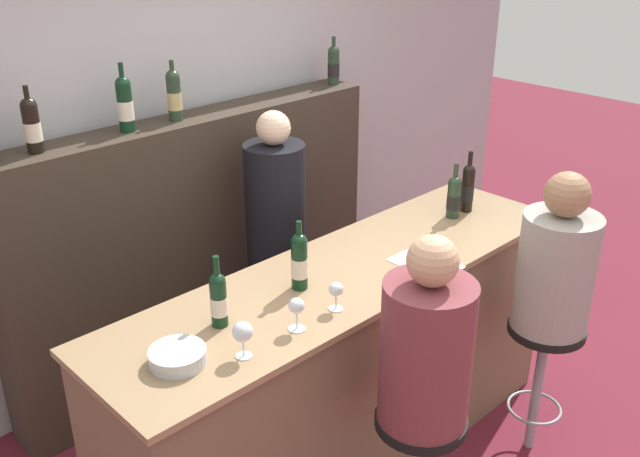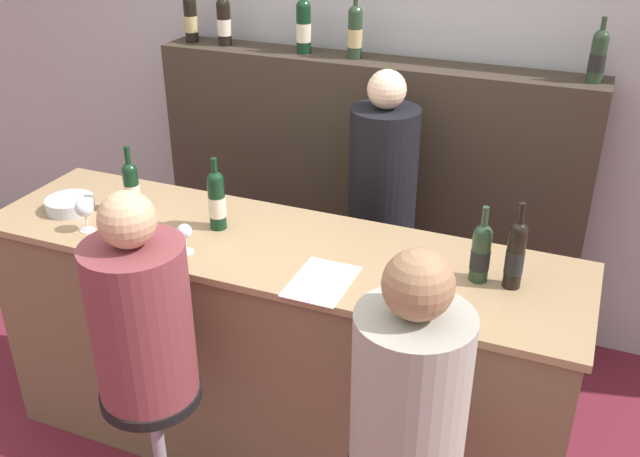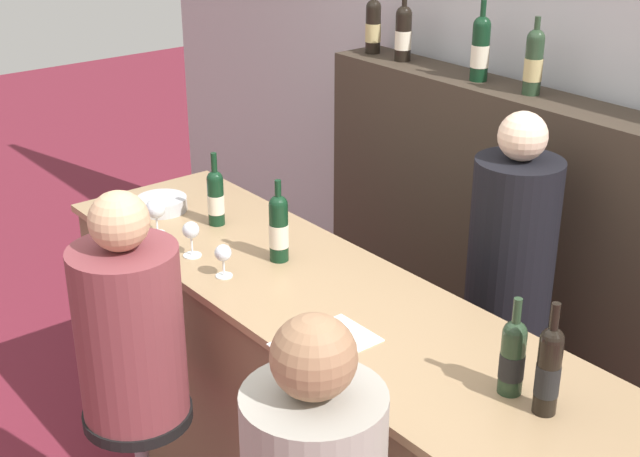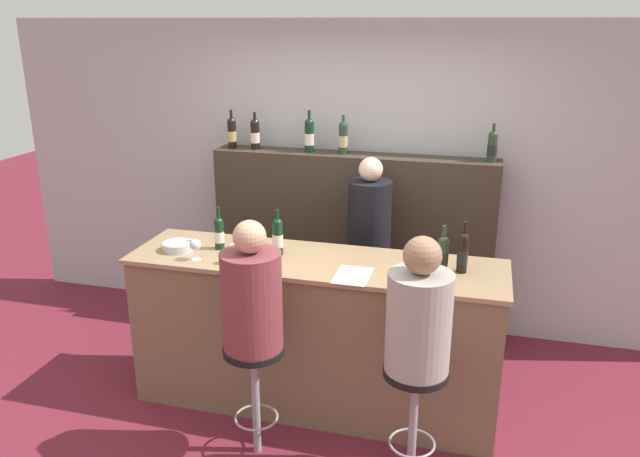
% 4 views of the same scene
% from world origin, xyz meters
% --- Properties ---
extents(wall_back, '(6.40, 0.05, 2.60)m').
position_xyz_m(wall_back, '(0.00, 1.72, 1.30)').
color(wall_back, '#B2B2B7').
rests_on(wall_back, ground_plane).
extents(bar_counter, '(2.50, 0.68, 1.08)m').
position_xyz_m(bar_counter, '(0.00, 0.32, 0.54)').
color(bar_counter, brown).
rests_on(bar_counter, ground_plane).
extents(back_bar_cabinet, '(2.33, 0.28, 1.55)m').
position_xyz_m(back_bar_cabinet, '(0.00, 1.50, 0.78)').
color(back_bar_cabinet, '#382D23').
rests_on(back_bar_cabinet, ground_plane).
extents(wine_bottle_counter_0, '(0.07, 0.07, 0.30)m').
position_xyz_m(wine_bottle_counter_0, '(-0.69, 0.35, 1.20)').
color(wine_bottle_counter_0, black).
rests_on(wine_bottle_counter_0, bar_counter).
extents(wine_bottle_counter_1, '(0.07, 0.07, 0.31)m').
position_xyz_m(wine_bottle_counter_1, '(-0.27, 0.35, 1.21)').
color(wine_bottle_counter_1, black).
rests_on(wine_bottle_counter_1, bar_counter).
extents(wine_bottle_counter_2, '(0.07, 0.07, 0.30)m').
position_xyz_m(wine_bottle_counter_2, '(0.82, 0.35, 1.20)').
color(wine_bottle_counter_2, '#233823').
rests_on(wine_bottle_counter_2, bar_counter).
extents(wine_bottle_counter_3, '(0.07, 0.07, 0.33)m').
position_xyz_m(wine_bottle_counter_3, '(0.94, 0.35, 1.22)').
color(wine_bottle_counter_3, black).
rests_on(wine_bottle_counter_3, bar_counter).
extents(wine_bottle_backbar_0, '(0.07, 0.07, 0.32)m').
position_xyz_m(wine_bottle_backbar_0, '(-1.05, 1.50, 1.68)').
color(wine_bottle_backbar_0, black).
rests_on(wine_bottle_backbar_0, back_bar_cabinet).
extents(wine_bottle_backbar_1, '(0.08, 0.08, 0.31)m').
position_xyz_m(wine_bottle_backbar_1, '(-0.84, 1.50, 1.68)').
color(wine_bottle_backbar_1, black).
rests_on(wine_bottle_backbar_1, back_bar_cabinet).
extents(wine_bottle_backbar_2, '(0.08, 0.08, 0.34)m').
position_xyz_m(wine_bottle_backbar_2, '(-0.37, 1.50, 1.69)').
color(wine_bottle_backbar_2, black).
rests_on(wine_bottle_backbar_2, back_bar_cabinet).
extents(wine_bottle_backbar_3, '(0.08, 0.08, 0.31)m').
position_xyz_m(wine_bottle_backbar_3, '(-0.09, 1.50, 1.69)').
color(wine_bottle_backbar_3, '#233823').
rests_on(wine_bottle_backbar_3, back_bar_cabinet).
extents(wine_glass_0, '(0.08, 0.08, 0.14)m').
position_xyz_m(wine_glass_0, '(-0.76, 0.12, 1.19)').
color(wine_glass_0, silver).
rests_on(wine_glass_0, bar_counter).
extents(wine_glass_1, '(0.07, 0.07, 0.14)m').
position_xyz_m(wine_glass_1, '(-0.50, 0.12, 1.18)').
color(wine_glass_1, silver).
rests_on(wine_glass_1, bar_counter).
extents(wine_glass_2, '(0.06, 0.06, 0.12)m').
position_xyz_m(wine_glass_2, '(-0.28, 0.12, 1.17)').
color(wine_glass_2, silver).
rests_on(wine_glass_2, bar_counter).
extents(metal_bowl, '(0.21, 0.21, 0.06)m').
position_xyz_m(metal_bowl, '(-0.95, 0.25, 1.11)').
color(metal_bowl, '#B7B7BC').
rests_on(metal_bowl, bar_counter).
extents(tasting_menu, '(0.21, 0.30, 0.00)m').
position_xyz_m(tasting_menu, '(0.30, 0.12, 1.09)').
color(tasting_menu, white).
rests_on(tasting_menu, bar_counter).
extents(bar_stool_left, '(0.37, 0.37, 0.74)m').
position_xyz_m(bar_stool_left, '(-0.21, -0.29, 0.57)').
color(bar_stool_left, gray).
rests_on(bar_stool_left, ground_plane).
extents(guest_seated_left, '(0.35, 0.35, 0.79)m').
position_xyz_m(guest_seated_left, '(-0.21, -0.29, 1.07)').
color(guest_seated_left, brown).
rests_on(guest_seated_left, bar_stool_left).
extents(bartender, '(0.33, 0.33, 1.63)m').
position_xyz_m(bartender, '(0.22, 1.08, 0.75)').
color(bartender, black).
rests_on(bartender, ground_plane).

